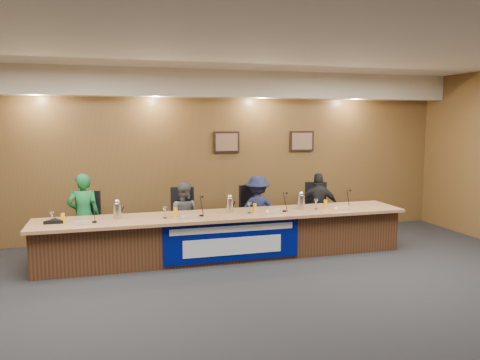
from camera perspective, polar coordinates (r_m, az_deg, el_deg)
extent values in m
plane|color=black|center=(5.77, 4.41, -15.93)|extent=(10.00, 10.00, 0.00)
cube|color=silver|center=(5.39, 4.76, 17.16)|extent=(10.00, 8.00, 0.04)
cube|color=brown|center=(9.19, -4.13, 3.05)|extent=(10.00, 0.04, 3.20)
cube|color=beige|center=(8.94, -3.88, 11.60)|extent=(10.00, 0.50, 0.50)
cube|color=#492917|center=(7.84, -1.66, -6.92)|extent=(6.00, 0.80, 0.70)
cube|color=#A6734A|center=(7.71, -1.58, -4.31)|extent=(6.10, 0.95, 0.05)
cube|color=#000966|center=(7.45, -0.87, -7.45)|extent=(2.20, 0.02, 0.65)
cube|color=silver|center=(7.39, -0.85, -5.98)|extent=(2.00, 0.01, 0.10)
cube|color=silver|center=(7.45, -0.85, -8.07)|extent=(1.60, 0.01, 0.28)
cube|color=black|center=(9.23, -1.66, 4.64)|extent=(0.52, 0.04, 0.42)
cube|color=black|center=(9.75, 7.53, 4.72)|extent=(0.52, 0.04, 0.42)
imported|color=#13632C|center=(8.19, -18.52, -4.13)|extent=(0.52, 0.34, 1.41)
imported|color=#505155|center=(8.29, -6.96, -4.41)|extent=(0.72, 0.66, 1.20)
imported|color=#141A39|center=(8.60, 2.14, -3.70)|extent=(0.88, 0.58, 1.27)
imported|color=black|center=(9.04, 9.56, -3.21)|extent=(0.81, 0.53, 1.29)
cube|color=black|center=(8.34, -18.42, -5.53)|extent=(0.60, 0.60, 0.08)
cube|color=black|center=(8.42, -7.05, -5.08)|extent=(0.56, 0.56, 0.08)
cube|color=black|center=(8.72, 1.93, -4.59)|extent=(0.61, 0.61, 0.08)
cube|color=black|center=(9.16, 9.27, -4.11)|extent=(0.62, 0.62, 0.08)
cube|color=white|center=(7.21, -18.73, -4.95)|extent=(0.24, 0.08, 0.10)
cylinder|color=black|center=(7.38, -17.32, -4.89)|extent=(0.07, 0.07, 0.02)
cylinder|color=#FFAC0C|center=(7.47, -20.79, -4.38)|extent=(0.06, 0.06, 0.15)
cylinder|color=silver|center=(7.50, -21.94, -4.28)|extent=(0.08, 0.08, 0.18)
cube|color=white|center=(7.31, -6.04, -4.42)|extent=(0.24, 0.08, 0.10)
cylinder|color=black|center=(7.53, -4.73, -4.34)|extent=(0.07, 0.07, 0.02)
cylinder|color=#FFAC0C|center=(7.52, -7.84, -3.90)|extent=(0.06, 0.06, 0.15)
cylinder|color=silver|center=(7.43, -9.15, -3.94)|extent=(0.08, 0.08, 0.18)
cube|color=white|center=(7.68, 4.28, -3.84)|extent=(0.24, 0.08, 0.10)
cylinder|color=black|center=(7.91, 5.43, -3.79)|extent=(0.07, 0.07, 0.02)
cylinder|color=#FFAC0C|center=(7.79, 1.80, -3.44)|extent=(0.06, 0.06, 0.15)
cylinder|color=silver|center=(7.73, 1.15, -3.41)|extent=(0.08, 0.08, 0.18)
cube|color=white|center=(8.15, 12.49, -3.35)|extent=(0.24, 0.08, 0.10)
cylinder|color=black|center=(8.37, 12.90, -3.32)|extent=(0.07, 0.07, 0.02)
cylinder|color=#FFAC0C|center=(8.29, 10.37, -2.91)|extent=(0.06, 0.06, 0.15)
cylinder|color=silver|center=(8.16, 9.25, -2.93)|extent=(0.08, 0.08, 0.18)
cylinder|color=silver|center=(7.53, -14.75, -3.69)|extent=(0.13, 0.13, 0.24)
cylinder|color=silver|center=(7.78, -1.27, -3.12)|extent=(0.12, 0.12, 0.24)
cylinder|color=silver|center=(8.12, 7.43, -2.72)|extent=(0.13, 0.13, 0.24)
cylinder|color=black|center=(7.54, -21.75, -4.72)|extent=(0.32, 0.32, 0.05)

